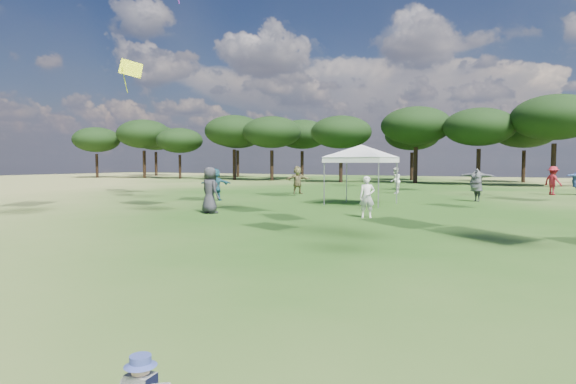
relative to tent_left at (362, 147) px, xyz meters
The scene contains 3 objects.
tree_line 27.78m from the tent_left, 73.89° to the left, with size 108.78×17.63×7.77m.
tent_left is the anchor object (origin of this frame).
festival_crowd 6.82m from the tent_left, 24.75° to the left, with size 28.69×22.33×1.92m.
Camera 1 is at (2.27, -1.13, 2.03)m, focal length 30.00 mm.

